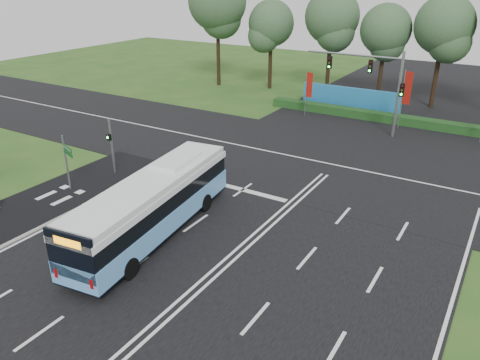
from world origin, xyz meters
name	(u,v)px	position (x,y,z in m)	size (l,w,h in m)	color
ground	(248,240)	(0.00, 0.00, 0.00)	(120.00, 120.00, 0.00)	#27511B
road_main	(248,240)	(0.00, 0.00, 0.02)	(20.00, 120.00, 0.04)	black
road_cross	(333,165)	(0.00, 12.00, 0.03)	(120.00, 14.00, 0.05)	black
bike_path	(40,205)	(-12.50, -3.00, 0.03)	(5.00, 18.00, 0.06)	black
kerb_strip	(67,214)	(-10.10, -3.00, 0.06)	(0.25, 18.00, 0.12)	gray
city_bus	(153,205)	(-4.45, -1.97, 1.72)	(3.94, 12.11, 3.41)	#609FDE
pedestrian_signal	(111,144)	(-12.21, 2.79, 2.12)	(0.35, 0.43, 3.87)	gray
street_sign	(67,157)	(-12.35, -0.70, 2.31)	(1.33, 0.57, 3.63)	gray
banner_flag_left	(309,87)	(-6.57, 22.31, 2.81)	(0.63, 0.09, 4.29)	gray
banner_flag_mid	(406,92)	(2.05, 22.94, 3.34)	(0.74, 0.24, 5.16)	gray
traffic_light_gantry	(378,79)	(0.21, 20.50, 4.66)	(8.41, 0.28, 7.00)	gray
hedge	(382,117)	(0.00, 24.50, 0.40)	(22.00, 1.20, 0.80)	#193A15
blue_hoarding	(350,98)	(-4.00, 27.00, 1.10)	(10.00, 0.30, 2.20)	#2074AE
eucalyptus_row	(435,21)	(2.10, 31.30, 8.36)	(54.78, 9.19, 12.91)	black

